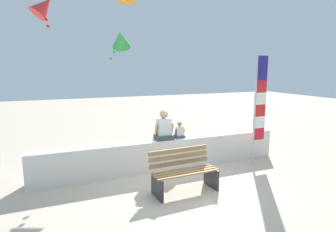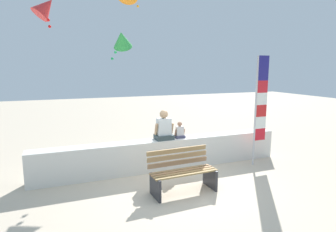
{
  "view_description": "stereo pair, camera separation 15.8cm",
  "coord_description": "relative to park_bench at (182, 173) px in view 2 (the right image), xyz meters",
  "views": [
    {
      "loc": [
        -2.64,
        -5.4,
        2.59
      ],
      "look_at": [
        0.11,
        1.21,
        1.38
      ],
      "focal_mm": 30.51,
      "sensor_mm": 36.0,
      "label": 1
    },
    {
      "loc": [
        -2.49,
        -5.46,
        2.59
      ],
      "look_at": [
        0.11,
        1.21,
        1.38
      ],
      "focal_mm": 30.51,
      "sensor_mm": 36.0,
      "label": 2
    }
  ],
  "objects": [
    {
      "name": "ground_plane",
      "position": [
        0.13,
        0.22,
        -0.4
      ],
      "size": [
        40.0,
        40.0,
        0.0
      ],
      "primitive_type": "plane",
      "color": "beige"
    },
    {
      "name": "kite_green",
      "position": [
        -0.52,
        3.16,
        2.99
      ],
      "size": [
        0.78,
        0.87,
        0.93
      ],
      "color": "green"
    },
    {
      "name": "person_adult",
      "position": [
        0.12,
        1.43,
        0.67
      ],
      "size": [
        0.5,
        0.37,
        0.76
      ],
      "color": "#303F42",
      "rests_on": "seawall_ledge"
    },
    {
      "name": "seawall_ledge",
      "position": [
        0.13,
        1.43,
        -0.01
      ],
      "size": [
        6.52,
        0.45,
        0.78
      ],
      "primitive_type": "cube",
      "color": "silver",
      "rests_on": "ground"
    },
    {
      "name": "person_child",
      "position": [
        0.56,
        1.43,
        0.54
      ],
      "size": [
        0.28,
        0.21,
        0.43
      ],
      "color": "#3B3C55",
      "rests_on": "seawall_ledge"
    },
    {
      "name": "flag_banner",
      "position": [
        2.59,
        0.84,
        1.25
      ],
      "size": [
        0.38,
        0.05,
        2.91
      ],
      "color": "#B7B7BC",
      "rests_on": "ground"
    },
    {
      "name": "kite_red",
      "position": [
        -2.51,
        3.55,
        3.81
      ],
      "size": [
        0.86,
        0.69,
        0.96
      ],
      "color": "red"
    },
    {
      "name": "park_bench",
      "position": [
        0.0,
        0.0,
        0.0
      ],
      "size": [
        1.43,
        0.67,
        0.88
      ],
      "color": "#9F7F4C",
      "rests_on": "ground"
    }
  ]
}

